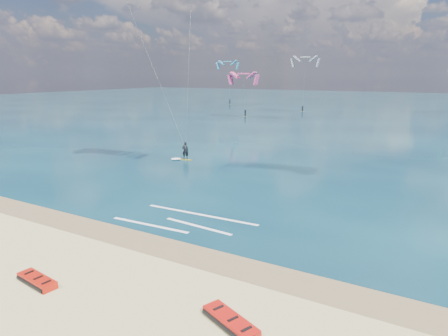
# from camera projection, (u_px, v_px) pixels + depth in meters

# --- Properties ---
(ground) EXTENTS (320.00, 320.00, 0.00)m
(ground) POSITION_uv_depth(u_px,v_px,m) (321.00, 143.00, 53.85)
(ground) COLOR tan
(ground) RESTS_ON ground
(wet_sand_strip) EXTENTS (320.00, 2.40, 0.01)m
(wet_sand_strip) POSITION_uv_depth(u_px,v_px,m) (132.00, 238.00, 22.61)
(wet_sand_strip) COLOR brown
(wet_sand_strip) RESTS_ON ground
(sea) EXTENTS (320.00, 200.00, 0.04)m
(sea) POSITION_uv_depth(u_px,v_px,m) (390.00, 108.00, 107.89)
(sea) COLOR #092635
(sea) RESTS_ON ground
(packed_kite_left) EXTENTS (2.50, 1.30, 0.37)m
(packed_kite_left) POSITION_uv_depth(u_px,v_px,m) (37.00, 284.00, 17.72)
(packed_kite_left) COLOR red
(packed_kite_left) RESTS_ON ground
(packed_kite_mid) EXTENTS (2.96, 2.09, 0.40)m
(packed_kite_mid) POSITION_uv_depth(u_px,v_px,m) (231.00, 326.00, 14.76)
(packed_kite_mid) COLOR red
(packed_kite_mid) RESTS_ON ground
(kitesurfer_main) EXTENTS (11.36, 10.60, 19.84)m
(kitesurfer_main) POSITION_uv_depth(u_px,v_px,m) (171.00, 63.00, 36.02)
(kitesurfer_main) COLOR yellow
(kitesurfer_main) RESTS_ON sea
(shoreline_foam) EXTENTS (8.63, 3.64, 0.01)m
(shoreline_foam) POSITION_uv_depth(u_px,v_px,m) (185.00, 220.00, 25.21)
(shoreline_foam) COLOR white
(shoreline_foam) RESTS_ON ground
(distant_kites) EXTENTS (78.24, 36.52, 12.71)m
(distant_kites) POSITION_uv_depth(u_px,v_px,m) (363.00, 89.00, 88.12)
(distant_kites) COLOR teal
(distant_kites) RESTS_ON ground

